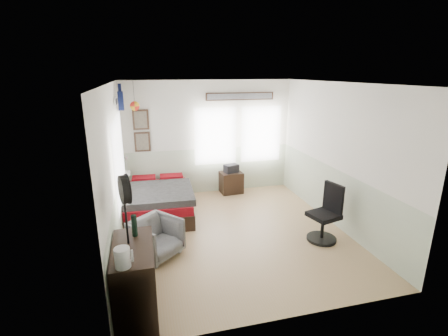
{
  "coord_description": "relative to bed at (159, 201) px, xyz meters",
  "views": [
    {
      "loc": [
        -1.52,
        -5.22,
        2.88
      ],
      "look_at": [
        -0.1,
        0.4,
        1.15
      ],
      "focal_mm": 26.0,
      "sensor_mm": 36.0,
      "label": 1
    }
  ],
  "objects": [
    {
      "name": "bed",
      "position": [
        0.0,
        0.0,
        0.0
      ],
      "size": [
        1.43,
        1.93,
        0.6
      ],
      "rotation": [
        0.0,
        0.0,
        -0.04
      ],
      "color": "black",
      "rests_on": "ground_plane"
    },
    {
      "name": "ground_plane",
      "position": [
        1.3,
        -1.2,
        -0.3
      ],
      "size": [
        4.0,
        4.5,
        0.01
      ],
      "primitive_type": "cube",
      "color": "tan"
    },
    {
      "name": "task_chair",
      "position": [
        2.78,
        -1.82,
        0.13
      ],
      "size": [
        0.56,
        0.56,
        1.03
      ],
      "rotation": [
        0.0,
        0.0,
        0.25
      ],
      "color": "black",
      "rests_on": "ground_plane"
    },
    {
      "name": "wall_decor",
      "position": [
        0.2,
        0.76,
        1.81
      ],
      "size": [
        3.55,
        1.32,
        1.44
      ],
      "color": "#3D2617",
      "rests_on": "room_shell"
    },
    {
      "name": "kettle",
      "position": [
        -0.52,
        -3.26,
        0.72
      ],
      "size": [
        0.19,
        0.16,
        0.22
      ],
      "rotation": [
        0.0,
        0.0,
        0.36
      ],
      "color": "silver",
      "rests_on": "dresser"
    },
    {
      "name": "armchair",
      "position": [
        -0.13,
        -1.63,
        0.02
      ],
      "size": [
        0.96,
        0.96,
        0.63
      ],
      "primitive_type": "imported",
      "rotation": [
        0.0,
        0.0,
        0.71
      ],
      "color": "slate",
      "rests_on": "ground_plane"
    },
    {
      "name": "dresser",
      "position": [
        -0.44,
        -2.86,
        0.16
      ],
      "size": [
        0.48,
        1.0,
        0.9
      ],
      "primitive_type": "cube",
      "color": "black",
      "rests_on": "ground_plane"
    },
    {
      "name": "black_bag",
      "position": [
        1.8,
        0.85,
        0.33
      ],
      "size": [
        0.38,
        0.3,
        0.2
      ],
      "primitive_type": "cube",
      "rotation": [
        0.0,
        0.0,
        0.27
      ],
      "color": "black",
      "rests_on": "nightstand"
    },
    {
      "name": "stand_fan",
      "position": [
        -0.47,
        -2.77,
        1.28
      ],
      "size": [
        0.17,
        0.35,
        0.87
      ],
      "rotation": [
        0.0,
        0.0,
        0.25
      ],
      "color": "black",
      "rests_on": "dresser"
    },
    {
      "name": "nightstand",
      "position": [
        1.8,
        0.85,
        -0.03
      ],
      "size": [
        0.55,
        0.45,
        0.52
      ],
      "primitive_type": "cube",
      "rotation": [
        0.0,
        0.0,
        0.07
      ],
      "color": "black",
      "rests_on": "ground_plane"
    },
    {
      "name": "bottle",
      "position": [
        -0.41,
        -2.6,
        0.75
      ],
      "size": [
        0.07,
        0.07,
        0.28
      ],
      "primitive_type": "cylinder",
      "color": "black",
      "rests_on": "dresser"
    },
    {
      "name": "room_shell",
      "position": [
        1.22,
        -1.01,
        1.32
      ],
      "size": [
        4.02,
        4.52,
        2.71
      ],
      "color": "silver",
      "rests_on": "ground_plane"
    }
  ]
}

